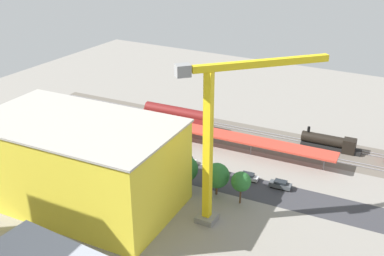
# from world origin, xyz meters

# --- Properties ---
(ground_plane) EXTENTS (185.05, 185.05, 0.00)m
(ground_plane) POSITION_xyz_m (0.00, 0.00, 0.00)
(ground_plane) COLOR gray
(ground_plane) RESTS_ON ground
(rail_bed) EXTENTS (116.28, 20.98, 0.01)m
(rail_bed) POSITION_xyz_m (0.00, -20.94, 0.00)
(rail_bed) COLOR #665E54
(rail_bed) RESTS_ON ground
(street_asphalt) EXTENTS (115.97, 15.07, 0.01)m
(street_asphalt) POSITION_xyz_m (0.00, 3.37, 0.00)
(street_asphalt) COLOR #38383D
(street_asphalt) RESTS_ON ground
(track_rails) EXTENTS (115.50, 14.56, 0.12)m
(track_rails) POSITION_xyz_m (0.00, -20.94, 0.18)
(track_rails) COLOR #9E9EA8
(track_rails) RESTS_ON ground
(platform_canopy_near) EXTENTS (58.96, 8.07, 4.02)m
(platform_canopy_near) POSITION_xyz_m (-1.94, -11.59, 3.77)
(platform_canopy_near) COLOR #C63D2D
(platform_canopy_near) RESTS_ON ground
(locomotive) EXTENTS (14.88, 3.41, 5.01)m
(locomotive) POSITION_xyz_m (-27.28, -24.41, 1.78)
(locomotive) COLOR black
(locomotive) RESTS_ON ground
(freight_coach_far) EXTENTS (19.51, 4.13, 5.94)m
(freight_coach_far) POSITION_xyz_m (13.75, -17.48, 3.10)
(freight_coach_far) COLOR black
(freight_coach_far) RESTS_ON ground
(parked_car_0) EXTENTS (4.80, 2.16, 1.76)m
(parked_car_0) POSITION_xyz_m (-22.33, -0.56, 0.79)
(parked_car_0) COLOR black
(parked_car_0) RESTS_ON ground
(parked_car_1) EXTENTS (4.86, 2.16, 1.66)m
(parked_car_1) POSITION_xyz_m (-14.90, -0.38, 0.73)
(parked_car_1) COLOR black
(parked_car_1) RESTS_ON ground
(parked_car_2) EXTENTS (4.69, 2.01, 1.66)m
(parked_car_2) POSITION_xyz_m (-7.29, 0.21, 0.74)
(parked_car_2) COLOR black
(parked_car_2) RESTS_ON ground
(parked_car_3) EXTENTS (4.44, 1.90, 1.71)m
(parked_car_3) POSITION_xyz_m (0.70, -0.46, 0.76)
(parked_car_3) COLOR black
(parked_car_3) RESTS_ON ground
(parked_car_4) EXTENTS (4.15, 2.07, 1.71)m
(parked_car_4) POSITION_xyz_m (8.74, -0.49, 0.75)
(parked_car_4) COLOR black
(parked_car_4) RESTS_ON ground
(construction_building) EXTENTS (40.03, 23.94, 17.10)m
(construction_building) POSITION_xyz_m (11.43, 23.60, 8.55)
(construction_building) COLOR yellow
(construction_building) RESTS_ON ground
(construction_roof_slab) EXTENTS (40.66, 24.57, 0.40)m
(construction_roof_slab) POSITION_xyz_m (11.43, 23.60, 17.30)
(construction_roof_slab) COLOR #B7B2A8
(construction_roof_slab) RESTS_ON construction_building
(tower_crane) EXTENTS (20.44, 21.15, 31.27)m
(tower_crane) POSITION_xyz_m (-15.72, 15.73, 18.89)
(tower_crane) COLOR gray
(tower_crane) RESTS_ON ground
(box_truck_0) EXTENTS (8.44, 2.59, 3.62)m
(box_truck_0) POSITION_xyz_m (27.49, 6.32, 1.73)
(box_truck_0) COLOR black
(box_truck_0) RESTS_ON ground
(box_truck_1) EXTENTS (9.16, 2.99, 3.38)m
(box_truck_1) POSITION_xyz_m (16.39, 6.06, 1.64)
(box_truck_1) COLOR black
(box_truck_1) RESTS_ON ground
(box_truck_2) EXTENTS (10.00, 3.99, 3.50)m
(box_truck_2) POSITION_xyz_m (22.01, 7.71, 1.73)
(box_truck_2) COLOR black
(box_truck_2) RESTS_ON ground
(street_tree_0) EXTENTS (5.28, 5.28, 7.10)m
(street_tree_0) POSITION_xyz_m (-11.43, 8.22, 4.45)
(street_tree_0) COLOR brown
(street_tree_0) RESTS_ON ground
(street_tree_1) EXTENTS (4.05, 4.05, 7.05)m
(street_tree_1) POSITION_xyz_m (-17.09, 8.89, 5.00)
(street_tree_1) COLOR brown
(street_tree_1) RESTS_ON ground
(street_tree_2) EXTENTS (5.56, 5.56, 7.24)m
(street_tree_2) POSITION_xyz_m (-4.30, 8.91, 4.45)
(street_tree_2) COLOR brown
(street_tree_2) RESTS_ON ground
(street_tree_3) EXTENTS (4.76, 4.76, 7.63)m
(street_tree_3) POSITION_xyz_m (27.06, 8.18, 5.23)
(street_tree_3) COLOR brown
(street_tree_3) RESTS_ON ground
(street_tree_4) EXTENTS (4.50, 4.50, 6.85)m
(street_tree_4) POSITION_xyz_m (38.21, 8.93, 4.57)
(street_tree_4) COLOR brown
(street_tree_4) RESTS_ON ground
(traffic_light) EXTENTS (0.50, 0.36, 6.19)m
(traffic_light) POSITION_xyz_m (6.37, 7.71, 4.12)
(traffic_light) COLOR #333333
(traffic_light) RESTS_ON ground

